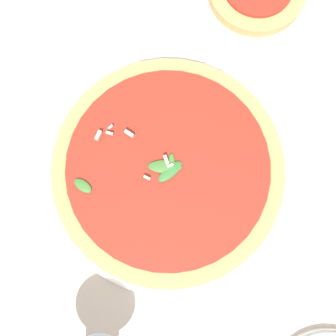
# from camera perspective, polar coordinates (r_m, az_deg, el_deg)

# --- Properties ---
(ground_plane) EXTENTS (6.00, 6.00, 0.00)m
(ground_plane) POSITION_cam_1_polar(r_m,az_deg,el_deg) (0.58, -2.59, -1.37)
(ground_plane) COLOR beige
(pizza_arugula_main) EXTENTS (0.35, 0.35, 0.05)m
(pizza_arugula_main) POSITION_cam_1_polar(r_m,az_deg,el_deg) (0.57, -0.01, -0.23)
(pizza_arugula_main) COLOR white
(pizza_arugula_main) RESTS_ON ground_plane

